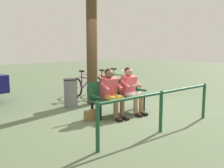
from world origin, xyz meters
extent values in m
plane|color=#566647|center=(0.00, 0.00, 0.00)|extent=(40.00, 40.00, 0.00)
cube|color=#194C2D|center=(0.28, 0.06, 0.42)|extent=(1.60, 0.45, 0.05)
cube|color=#194C2D|center=(0.28, -0.13, 0.66)|extent=(1.60, 0.14, 0.42)
cube|color=#194C2D|center=(-0.48, 0.06, 0.56)|extent=(0.06, 0.40, 0.05)
cube|color=#194C2D|center=(1.04, 0.06, 0.56)|extent=(0.06, 0.40, 0.05)
cylinder|color=black|center=(-0.44, 0.23, 0.20)|extent=(0.07, 0.07, 0.40)
cylinder|color=black|center=(1.00, 0.23, 0.20)|extent=(0.07, 0.07, 0.40)
cylinder|color=black|center=(-0.44, -0.11, 0.20)|extent=(0.07, 0.07, 0.40)
cylinder|color=black|center=(1.00, -0.11, 0.20)|extent=(0.07, 0.07, 0.40)
cube|color=#D84C59|center=(-0.04, 0.04, 0.71)|extent=(0.38, 0.31, 0.55)
sphere|color=#A87554|center=(-0.04, 0.06, 1.06)|extent=(0.21, 0.21, 0.21)
sphere|color=black|center=(-0.04, 0.03, 1.10)|extent=(0.20, 0.20, 0.20)
cylinder|color=white|center=(-0.14, 0.24, 0.49)|extent=(0.15, 0.40, 0.15)
cylinder|color=#A87554|center=(-0.14, 0.44, 0.23)|extent=(0.11, 0.11, 0.45)
cube|color=black|center=(-0.14, 0.54, 0.04)|extent=(0.09, 0.22, 0.07)
cylinder|color=#D84C59|center=(-0.24, 0.16, 0.77)|extent=(0.09, 0.31, 0.23)
cylinder|color=white|center=(0.06, 0.24, 0.49)|extent=(0.15, 0.40, 0.15)
cylinder|color=#A87554|center=(0.06, 0.44, 0.23)|extent=(0.11, 0.11, 0.45)
cube|color=black|center=(0.06, 0.54, 0.04)|extent=(0.09, 0.22, 0.07)
cylinder|color=#D84C59|center=(0.16, 0.16, 0.77)|extent=(0.09, 0.31, 0.23)
cube|color=silver|center=(-0.04, 0.34, 0.77)|extent=(0.20, 0.12, 0.09)
cube|color=#D84C59|center=(0.60, 0.04, 0.71)|extent=(0.38, 0.31, 0.55)
sphere|color=brown|center=(0.60, 0.06, 1.06)|extent=(0.21, 0.21, 0.21)
sphere|color=black|center=(0.60, 0.03, 1.10)|extent=(0.20, 0.20, 0.20)
cylinder|color=gold|center=(0.50, 0.24, 0.49)|extent=(0.15, 0.40, 0.15)
cylinder|color=brown|center=(0.50, 0.44, 0.23)|extent=(0.11, 0.11, 0.45)
cube|color=black|center=(0.50, 0.54, 0.04)|extent=(0.09, 0.22, 0.07)
cylinder|color=#D84C59|center=(0.40, 0.16, 0.77)|extent=(0.09, 0.31, 0.23)
cylinder|color=gold|center=(0.70, 0.24, 0.49)|extent=(0.15, 0.40, 0.15)
cylinder|color=brown|center=(0.70, 0.44, 0.23)|extent=(0.11, 0.11, 0.45)
cube|color=black|center=(0.70, 0.54, 0.04)|extent=(0.09, 0.22, 0.07)
cylinder|color=#D84C59|center=(0.80, 0.16, 0.77)|extent=(0.09, 0.31, 0.23)
cube|color=olive|center=(1.16, 0.06, 0.12)|extent=(0.32, 0.18, 0.24)
cylinder|color=#4C3823|center=(0.15, -1.36, 1.65)|extent=(0.32, 0.32, 3.30)
cylinder|color=slate|center=(0.87, -1.41, 0.39)|extent=(0.38, 0.38, 0.78)
cylinder|color=black|center=(0.87, -1.41, 0.80)|extent=(0.40, 0.40, 0.03)
torus|color=black|center=(-1.51, -1.63, 0.33)|extent=(0.16, 0.66, 0.66)
cylinder|color=silver|center=(-1.51, -1.63, 0.33)|extent=(0.06, 0.07, 0.06)
torus|color=black|center=(-1.36, -2.63, 0.33)|extent=(0.16, 0.66, 0.66)
cylinder|color=silver|center=(-1.36, -2.63, 0.33)|extent=(0.06, 0.07, 0.06)
cylinder|color=#337238|center=(-1.44, -2.13, 0.71)|extent=(0.13, 0.63, 0.04)
cylinder|color=#337238|center=(-1.45, -2.05, 0.51)|extent=(0.13, 0.60, 0.43)
cylinder|color=#337238|center=(-1.41, -2.31, 0.63)|extent=(0.04, 0.04, 0.55)
cube|color=black|center=(-1.41, -2.31, 0.91)|extent=(0.12, 0.23, 0.05)
cylinder|color=#B2B2B7|center=(-1.49, -1.73, 0.88)|extent=(0.48, 0.10, 0.03)
torus|color=black|center=(-0.67, -1.48, 0.33)|extent=(0.15, 0.66, 0.66)
cylinder|color=silver|center=(-0.67, -1.48, 0.33)|extent=(0.06, 0.07, 0.06)
torus|color=black|center=(-0.82, -2.49, 0.33)|extent=(0.15, 0.66, 0.66)
cylinder|color=silver|center=(-0.82, -2.49, 0.33)|extent=(0.06, 0.07, 0.06)
cylinder|color=#B71414|center=(-0.75, -1.98, 0.71)|extent=(0.13, 0.63, 0.04)
cylinder|color=#B71414|center=(-0.73, -1.90, 0.51)|extent=(0.12, 0.60, 0.43)
cylinder|color=#B71414|center=(-0.77, -2.16, 0.63)|extent=(0.04, 0.04, 0.55)
cube|color=black|center=(-0.77, -2.16, 0.91)|extent=(0.12, 0.23, 0.05)
cylinder|color=#B2B2B7|center=(-0.69, -1.58, 0.88)|extent=(0.48, 0.10, 0.03)
torus|color=black|center=(-0.01, -1.61, 0.33)|extent=(0.10, 0.66, 0.66)
cylinder|color=silver|center=(-0.01, -1.61, 0.33)|extent=(0.05, 0.06, 0.06)
torus|color=black|center=(-0.06, -2.63, 0.33)|extent=(0.10, 0.66, 0.66)
cylinder|color=silver|center=(-0.06, -2.63, 0.33)|extent=(0.05, 0.06, 0.06)
cylinder|color=#8C268C|center=(-0.03, -2.12, 0.71)|extent=(0.08, 0.63, 0.04)
cylinder|color=#8C268C|center=(-0.03, -2.04, 0.51)|extent=(0.07, 0.60, 0.43)
cylinder|color=#8C268C|center=(-0.04, -2.30, 0.63)|extent=(0.04, 0.04, 0.55)
cube|color=black|center=(-0.04, -2.30, 0.91)|extent=(0.10, 0.22, 0.05)
cylinder|color=#B2B2B7|center=(-0.01, -1.71, 0.88)|extent=(0.48, 0.06, 0.03)
cylinder|color=#194C2D|center=(-1.11, 1.60, 0.42)|extent=(0.07, 0.07, 0.85)
cylinder|color=#194C2D|center=(0.49, 1.65, 0.42)|extent=(0.07, 0.07, 0.85)
cylinder|color=#194C2D|center=(2.09, 1.70, 0.42)|extent=(0.07, 0.07, 0.85)
cylinder|color=#194C2D|center=(0.49, 1.65, 0.81)|extent=(3.20, 0.15, 0.06)
camera|label=1|loc=(4.42, 5.08, 1.76)|focal=41.55mm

